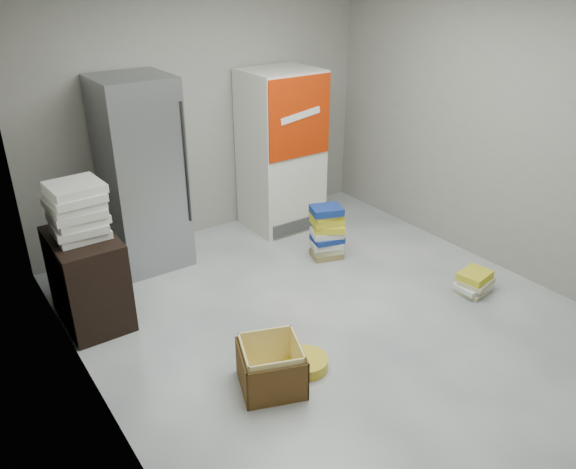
# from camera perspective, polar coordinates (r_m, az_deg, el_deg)

# --- Properties ---
(ground) EXTENTS (5.00, 5.00, 0.00)m
(ground) POSITION_cam_1_polar(r_m,az_deg,el_deg) (4.88, 6.19, -9.50)
(ground) COLOR silver
(ground) RESTS_ON ground
(room_shell) EXTENTS (4.04, 5.04, 2.82)m
(room_shell) POSITION_cam_1_polar(r_m,az_deg,el_deg) (4.12, 7.39, 11.37)
(room_shell) COLOR gray
(room_shell) RESTS_ON ground
(steel_fridge) EXTENTS (0.70, 0.72, 1.90)m
(steel_fridge) POSITION_cam_1_polar(r_m,az_deg,el_deg) (5.70, -14.66, 5.90)
(steel_fridge) COLOR gray
(steel_fridge) RESTS_ON ground
(coke_cooler) EXTENTS (0.80, 0.73, 1.80)m
(coke_cooler) POSITION_cam_1_polar(r_m,az_deg,el_deg) (6.42, -0.70, 8.53)
(coke_cooler) COLOR silver
(coke_cooler) RESTS_ON ground
(wood_shelf) EXTENTS (0.50, 0.80, 0.80)m
(wood_shelf) POSITION_cam_1_polar(r_m,az_deg,el_deg) (5.07, -19.66, -4.25)
(wood_shelf) COLOR black
(wood_shelf) RESTS_ON ground
(supply_box_stack) EXTENTS (0.45, 0.44, 0.45)m
(supply_box_stack) POSITION_cam_1_polar(r_m,az_deg,el_deg) (4.80, -20.67, 2.29)
(supply_box_stack) COLOR silver
(supply_box_stack) RESTS_ON wood_shelf
(phonebook_stack_main) EXTENTS (0.41, 0.38, 0.58)m
(phonebook_stack_main) POSITION_cam_1_polar(r_m,az_deg,el_deg) (5.86, 3.98, 0.24)
(phonebook_stack_main) COLOR olive
(phonebook_stack_main) RESTS_ON ground
(phonebook_stack_side) EXTENTS (0.35, 0.31, 0.21)m
(phonebook_stack_side) POSITION_cam_1_polar(r_m,az_deg,el_deg) (5.59, 18.40, -4.65)
(phonebook_stack_side) COLOR #BEB988
(phonebook_stack_side) RESTS_ON ground
(cardboard_box) EXTENTS (0.58, 0.58, 0.36)m
(cardboard_box) POSITION_cam_1_polar(r_m,az_deg,el_deg) (4.20, -1.71, -13.51)
(cardboard_box) COLOR yellow
(cardboard_box) RESTS_ON ground
(bucket_lid) EXTENTS (0.35, 0.35, 0.09)m
(bucket_lid) POSITION_cam_1_polar(r_m,az_deg,el_deg) (4.42, 1.87, -12.90)
(bucket_lid) COLOR gold
(bucket_lid) RESTS_ON ground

